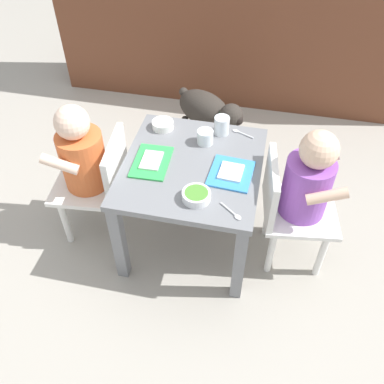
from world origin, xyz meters
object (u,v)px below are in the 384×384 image
(dining_table, at_px, (192,179))
(cereal_bowl_right_side, at_px, (163,124))
(seated_child_right, at_px, (304,186))
(seated_child_left, at_px, (86,160))
(food_tray_right, at_px, (231,173))
(water_cup_left, at_px, (205,138))
(veggie_bowl_near, at_px, (196,195))
(spoon_by_left_tray, at_px, (241,133))
(water_cup_right, at_px, (222,126))
(dog, at_px, (208,111))
(food_tray_left, at_px, (152,162))
(spoon_by_right_tray, at_px, (233,213))

(dining_table, distance_m, cereal_bowl_right_side, 0.28)
(seated_child_right, bearing_deg, seated_child_left, -178.18)
(food_tray_right, bearing_deg, water_cup_left, 128.37)
(seated_child_left, relative_size, cereal_bowl_right_side, 7.15)
(veggie_bowl_near, distance_m, spoon_by_left_tray, 0.42)
(water_cup_left, bearing_deg, seated_child_right, -19.84)
(seated_child_left, xyz_separation_m, water_cup_right, (0.50, 0.25, 0.06))
(dining_table, bearing_deg, spoon_by_left_tray, 56.11)
(water_cup_left, bearing_deg, dog, 98.71)
(dog, bearing_deg, water_cup_left, -81.29)
(dining_table, bearing_deg, food_tray_left, -171.52)
(food_tray_right, bearing_deg, dining_table, 171.52)
(dining_table, relative_size, water_cup_left, 8.65)
(dining_table, bearing_deg, spoon_by_right_tray, -49.12)
(food_tray_right, relative_size, spoon_by_left_tray, 1.93)
(water_cup_left, bearing_deg, water_cup_right, 55.99)
(cereal_bowl_right_side, xyz_separation_m, spoon_by_right_tray, (0.36, -0.42, -0.01))
(seated_child_right, bearing_deg, water_cup_right, 147.20)
(water_cup_right, distance_m, spoon_by_left_tray, 0.09)
(seated_child_right, xyz_separation_m, spoon_by_right_tray, (-0.24, -0.21, 0.03))
(dining_table, xyz_separation_m, dog, (-0.06, 0.70, -0.15))
(water_cup_right, relative_size, spoon_by_left_tray, 0.78)
(seated_child_left, distance_m, veggie_bowl_near, 0.50)
(veggie_bowl_near, xyz_separation_m, cereal_bowl_right_side, (-0.22, 0.38, -0.00))
(food_tray_left, bearing_deg, dining_table, 8.48)
(food_tray_right, distance_m, spoon_by_right_tray, 0.20)
(seated_child_left, distance_m, food_tray_right, 0.58)
(seated_child_left, bearing_deg, dog, 63.57)
(spoon_by_left_tray, bearing_deg, cereal_bowl_right_side, -174.66)
(seated_child_left, relative_size, spoon_by_left_tray, 6.69)
(water_cup_right, distance_m, veggie_bowl_near, 0.40)
(spoon_by_left_tray, distance_m, spoon_by_right_tray, 0.45)
(seated_child_left, bearing_deg, water_cup_left, 20.98)
(dog, height_order, food_tray_left, food_tray_left)
(seated_child_right, height_order, water_cup_right, seated_child_right)
(dog, height_order, water_cup_left, water_cup_left)
(water_cup_left, distance_m, spoon_by_right_tray, 0.39)
(dining_table, bearing_deg, seated_child_left, -175.87)
(cereal_bowl_right_side, bearing_deg, spoon_by_right_tray, -49.62)
(seated_child_left, bearing_deg, seated_child_right, 1.82)
(seated_child_right, relative_size, dog, 1.56)
(food_tray_right, xyz_separation_m, spoon_by_right_tray, (0.03, -0.19, -0.00))
(water_cup_left, xyz_separation_m, cereal_bowl_right_side, (-0.19, 0.06, -0.01))
(food_tray_left, height_order, food_tray_right, same)
(dining_table, bearing_deg, veggie_bowl_near, -73.14)
(dog, bearing_deg, veggie_bowl_near, -82.49)
(seated_child_left, distance_m, dog, 0.84)
(seated_child_left, bearing_deg, food_tray_left, 1.65)
(veggie_bowl_near, bearing_deg, seated_child_right, 24.86)
(veggie_bowl_near, bearing_deg, spoon_by_right_tray, -17.01)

